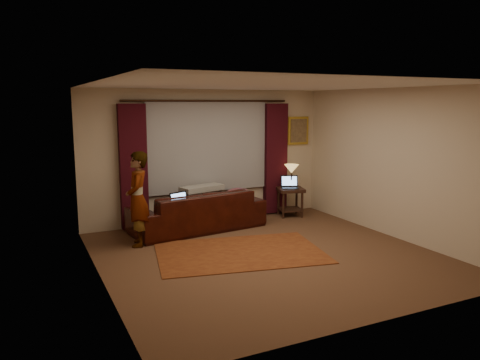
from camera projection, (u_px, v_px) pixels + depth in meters
name	position (u px, v px, depth m)	size (l,w,h in m)	color
floor	(267.00, 255.00, 7.27)	(5.00, 5.00, 0.01)	brown
ceiling	(269.00, 85.00, 6.85)	(5.00, 5.00, 0.02)	silver
wall_back	(207.00, 156.00, 9.29)	(5.00, 0.02, 2.60)	beige
wall_front	(386.00, 205.00, 4.84)	(5.00, 0.02, 2.60)	beige
wall_left	(98.00, 185.00, 6.00)	(0.02, 5.00, 2.60)	beige
wall_right	(394.00, 163.00, 8.13)	(0.02, 5.00, 2.60)	beige
sheer_curtain	(208.00, 146.00, 9.20)	(2.50, 0.05, 1.80)	gray
drape_left	(133.00, 167.00, 8.57)	(0.50, 0.14, 2.30)	black
drape_right	(275.00, 159.00, 9.85)	(0.50, 0.14, 2.30)	black
curtain_rod	(209.00, 101.00, 9.01)	(0.04, 0.04, 3.40)	black
picture_frame	(298.00, 131.00, 10.08)	(0.50, 0.04, 0.60)	gold
sofa	(198.00, 203.00, 8.66)	(2.48, 1.07, 1.00)	black
throw_blanket	(202.00, 174.00, 8.86)	(0.84, 0.34, 0.10)	gray
clothing_pile	(238.00, 194.00, 9.00)	(0.50, 0.39, 0.21)	brown
laptop_sofa	(184.00, 201.00, 8.26)	(0.37, 0.40, 0.27)	black
area_rug	(240.00, 252.00, 7.39)	(2.58, 1.72, 0.01)	brown
end_table	(290.00, 202.00, 9.77)	(0.52, 0.52, 0.59)	black
tiffany_lamp	(291.00, 176.00, 9.76)	(0.30, 0.30, 0.48)	olive
laptop_table	(290.00, 182.00, 9.64)	(0.35, 0.38, 0.26)	black
person	(138.00, 199.00, 7.66)	(0.46, 0.46, 1.57)	gray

